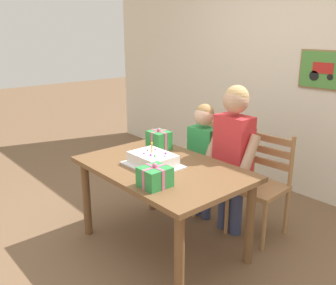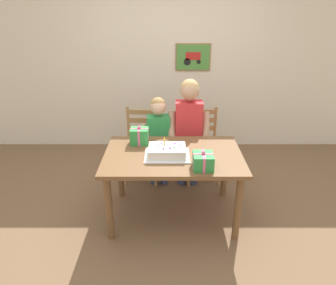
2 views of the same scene
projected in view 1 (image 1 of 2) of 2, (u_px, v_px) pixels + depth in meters
ground_plane at (163, 246)px, 3.17m from camera, size 20.00×20.00×0.00m
back_wall at (297, 76)px, 3.97m from camera, size 6.40×0.11×2.60m
dining_table at (162, 178)px, 2.98m from camera, size 1.38×0.90×0.74m
birthday_cake at (153, 160)px, 2.95m from camera, size 0.44×0.34×0.19m
gift_box_red_large at (159, 140)px, 3.35m from camera, size 0.20×0.17×0.20m
gift_box_beside_cake at (155, 177)px, 2.55m from camera, size 0.19×0.20×0.18m
chair_left at (199, 162)px, 3.82m from camera, size 0.44×0.44×0.92m
chair_right at (261, 185)px, 3.27m from camera, size 0.45×0.45×0.92m
child_older at (233, 146)px, 3.19m from camera, size 0.49×0.28×1.35m
child_younger at (203, 150)px, 3.48m from camera, size 0.43×0.25×1.14m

